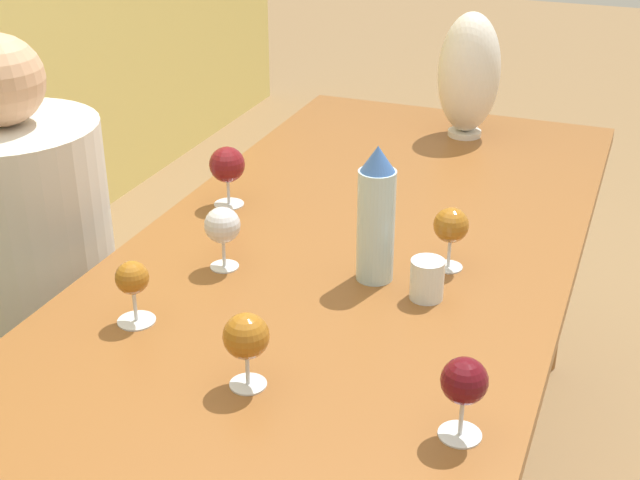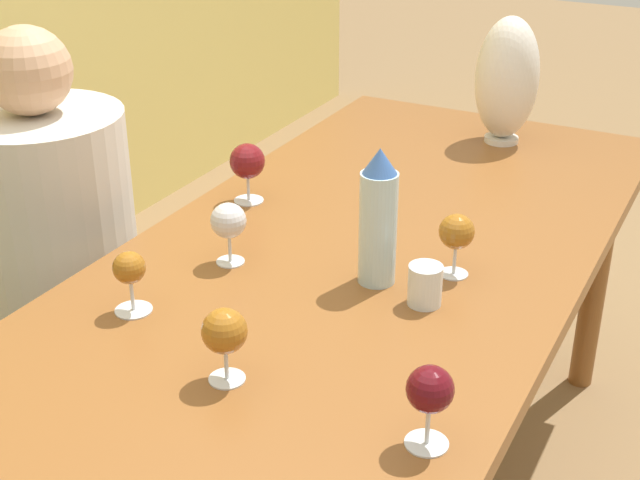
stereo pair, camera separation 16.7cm
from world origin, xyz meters
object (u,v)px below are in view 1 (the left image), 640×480
(water_tumbler, at_px, (427,279))
(wine_glass_1, at_px, (132,281))
(water_bottle, at_px, (376,216))
(wine_glass_5, at_px, (227,166))
(wine_glass_2, at_px, (246,338))
(wine_glass_7, at_px, (222,226))
(vase, at_px, (469,74))
(wine_glass_6, at_px, (451,226))
(chair_far, at_px, (15,318))
(person_far, at_px, (36,276))
(wine_glass_4, at_px, (464,383))

(water_tumbler, distance_m, wine_glass_1, 0.54)
(wine_glass_1, bearing_deg, water_tumbler, -59.64)
(water_bottle, xyz_separation_m, wine_glass_5, (0.21, 0.43, -0.04))
(wine_glass_2, xyz_separation_m, wine_glass_7, (0.35, 0.22, 0.00))
(vase, xyz_separation_m, wine_glass_7, (-0.95, 0.27, -0.09))
(wine_glass_6, relative_size, chair_far, 0.14)
(water_tumbler, height_order, wine_glass_1, wine_glass_1)
(water_tumbler, relative_size, wine_glass_5, 0.56)
(wine_glass_1, distance_m, wine_glass_7, 0.25)
(wine_glass_2, relative_size, wine_glass_7, 1.00)
(chair_far, bearing_deg, water_tumbler, -90.93)
(water_tumbler, height_order, vase, vase)
(water_bottle, height_order, person_far, person_far)
(wine_glass_6, distance_m, person_far, 0.97)
(water_tumbler, height_order, chair_far, chair_far)
(wine_glass_7, xyz_separation_m, chair_far, (0.04, 0.60, -0.37))
(person_far, bearing_deg, wine_glass_1, -121.99)
(water_bottle, bearing_deg, water_tumbler, -108.71)
(water_tumbler, bearing_deg, vase, 8.50)
(wine_glass_7, bearing_deg, wine_glass_4, -121.79)
(wine_glass_6, relative_size, wine_glass_7, 1.00)
(person_far, bearing_deg, water_bottle, -88.40)
(wine_glass_7, bearing_deg, person_far, 85.14)
(wine_glass_7, distance_m, person_far, 0.57)
(wine_glass_4, xyz_separation_m, person_far, (0.39, 1.08, -0.24))
(vase, relative_size, wine_glass_2, 2.65)
(water_bottle, distance_m, wine_glass_1, 0.47)
(wine_glass_2, bearing_deg, vase, -2.45)
(vase, relative_size, wine_glass_1, 2.86)
(vase, relative_size, person_far, 0.29)
(wine_glass_2, bearing_deg, wine_glass_1, 69.10)
(wine_glass_5, distance_m, wine_glass_7, 0.31)
(water_bottle, xyz_separation_m, water_tumbler, (-0.04, -0.12, -0.09))
(water_bottle, bearing_deg, wine_glass_2, 169.38)
(water_tumbler, relative_size, vase, 0.23)
(water_bottle, distance_m, wine_glass_2, 0.42)
(water_bottle, relative_size, wine_glass_7, 2.12)
(wine_glass_1, distance_m, wine_glass_2, 0.29)
(water_bottle, relative_size, water_tumbler, 3.49)
(wine_glass_4, bearing_deg, wine_glass_6, 15.69)
(wine_glass_1, bearing_deg, wine_glass_6, -49.45)
(wine_glass_1, xyz_separation_m, wine_glass_6, (0.41, -0.47, 0.01))
(wine_glass_1, relative_size, wine_glass_6, 0.93)
(water_tumbler, bearing_deg, wine_glass_6, -4.18)
(water_bottle, distance_m, person_far, 0.86)
(vase, xyz_separation_m, chair_far, (-0.91, 0.87, -0.45))
(water_bottle, bearing_deg, person_far, 91.60)
(chair_far, bearing_deg, person_far, -90.00)
(water_bottle, bearing_deg, wine_glass_6, -52.91)
(person_far, bearing_deg, wine_glass_6, -82.86)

